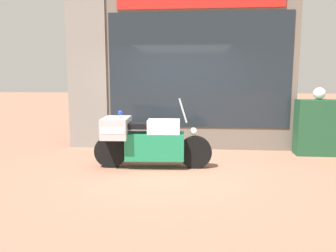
% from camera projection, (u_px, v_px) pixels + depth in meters
% --- Properties ---
extents(ground_plane, '(60.00, 60.00, 0.00)m').
position_uv_depth(ground_plane, '(174.00, 170.00, 6.14)').
color(ground_plane, '#8E604C').
extents(shop_building, '(5.40, 0.55, 3.64)m').
position_uv_depth(shop_building, '(163.00, 72.00, 7.87)').
color(shop_building, '#6B6056').
rests_on(shop_building, ground).
extents(window_display, '(4.00, 0.30, 1.88)m').
position_uv_depth(window_display, '(196.00, 129.00, 8.03)').
color(window_display, slate).
rests_on(window_display, ground).
extents(paramedic_motorcycle, '(2.24, 0.78, 1.33)m').
position_uv_depth(paramedic_motorcycle, '(145.00, 139.00, 6.21)').
color(paramedic_motorcycle, black).
rests_on(paramedic_motorcycle, ground).
extents(utility_cabinet, '(0.98, 0.42, 1.23)m').
position_uv_depth(utility_cabinet, '(319.00, 128.00, 7.22)').
color(utility_cabinet, '#1E4C2D').
rests_on(utility_cabinet, ground).
extents(white_helmet, '(0.26, 0.26, 0.26)m').
position_uv_depth(white_helmet, '(319.00, 93.00, 7.18)').
color(white_helmet, white).
rests_on(white_helmet, utility_cabinet).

